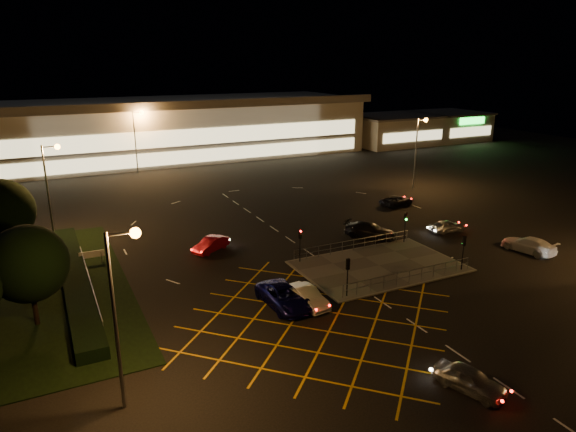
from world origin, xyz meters
name	(u,v)px	position (x,y,z in m)	size (l,w,h in m)	color
ground	(348,263)	(0.00, 0.00, 0.00)	(180.00, 180.00, 0.00)	black
pedestrian_island	(379,266)	(2.00, -2.00, 0.06)	(14.00, 9.00, 0.12)	#4C4944
grass_verge	(8,296)	(-28.00, 6.00, 0.04)	(18.00, 30.00, 0.08)	black
hedge	(75,279)	(-23.00, 6.00, 0.50)	(2.00, 26.00, 1.00)	black
supermarket	(175,128)	(0.00, 61.95, 5.31)	(72.00, 26.50, 10.50)	beige
retail_unit_a	(393,129)	(46.00, 53.97, 3.21)	(18.80, 14.80, 6.35)	beige
retail_unit_b	(449,125)	(62.00, 53.96, 3.22)	(14.80, 14.80, 6.35)	beige
streetlight_sw	(121,295)	(-21.56, -12.00, 6.56)	(1.78, 0.56, 10.03)	slate
streetlight_nw	(51,179)	(-23.56, 18.00, 6.56)	(1.78, 0.56, 10.03)	slate
streetlight_ne	(419,143)	(24.44, 20.00, 6.56)	(1.78, 0.56, 10.03)	slate
streetlight_far_left	(137,133)	(-9.56, 48.00, 6.56)	(1.78, 0.56, 10.03)	slate
streetlight_far_right	(342,119)	(30.44, 50.00, 6.56)	(1.78, 0.56, 10.03)	slate
signal_sw	(348,269)	(-4.00, -5.99, 2.37)	(0.28, 0.30, 3.15)	black
signal_se	(464,246)	(8.00, -5.99, 2.37)	(0.28, 0.30, 3.15)	black
signal_nw	(300,239)	(-4.00, 1.99, 2.37)	(0.28, 0.30, 3.15)	black
signal_ne	(405,221)	(8.00, 1.99, 2.37)	(0.28, 0.30, 3.15)	black
tree_c	(2,211)	(-28.00, 14.00, 4.95)	(5.76, 5.76, 7.84)	black
tree_e	(28,264)	(-26.00, 0.00, 4.64)	(5.40, 5.40, 7.35)	black
car_near_silver	(470,380)	(-4.21, -19.15, 0.70)	(1.66, 4.11, 1.40)	silver
car_queue_white	(306,297)	(-7.50, -5.78, 0.72)	(1.52, 4.37, 1.44)	silver
car_left_blue	(284,296)	(-9.09, -5.14, 0.79)	(2.62, 5.68, 1.58)	#0D0E52
car_far_dkgrey	(370,230)	(5.85, 5.00, 0.77)	(2.17, 5.34, 1.55)	black
car_right_silver	(447,226)	(14.31, 2.65, 0.69)	(1.62, 4.02, 1.37)	#AAABB1
car_circ_red	(211,244)	(-10.41, 8.53, 0.68)	(1.45, 4.15, 1.37)	maroon
car_east_grey	(397,201)	(16.02, 13.61, 0.65)	(2.15, 4.65, 1.29)	black
car_approach_white	(528,245)	(17.19, -5.38, 0.75)	(2.11, 5.19, 1.51)	silver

